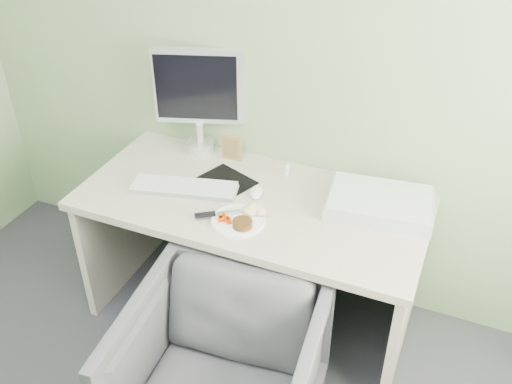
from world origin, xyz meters
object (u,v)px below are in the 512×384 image
at_px(plate, 238,221).
at_px(scanner, 380,204).
at_px(monitor, 199,96).
at_px(desk, 252,230).
at_px(desk_chair, 222,377).

height_order(plate, scanner, scanner).
relative_size(scanner, monitor, 0.84).
xyz_separation_m(desk, scanner, (0.56, 0.14, 0.22)).
relative_size(plate, monitor, 0.44).
height_order(desk, desk_chair, desk).
height_order(desk, plate, plate).
distance_m(plate, scanner, 0.63).
bearing_deg(plate, monitor, 130.87).
bearing_deg(desk_chair, monitor, 114.85).
distance_m(scanner, monitor, 1.03).
height_order(desk, scanner, scanner).
bearing_deg(desk_chair, scanner, 58.75).
bearing_deg(monitor, scanner, -28.72).
relative_size(desk, desk_chair, 2.11).
xyz_separation_m(scanner, monitor, (-0.97, 0.18, 0.27)).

